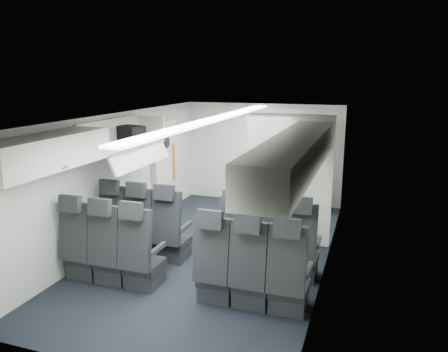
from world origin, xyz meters
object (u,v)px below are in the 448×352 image
Objects in this scene: seat_row_mid at (177,264)px; carry_on_bag at (130,134)px; galley_unit at (304,165)px; flight_attendant at (263,177)px; boarding_door at (165,167)px; seat_row_front at (203,240)px.

seat_row_mid is 2.47m from carry_on_bag.
galley_unit is 1.10× the size of flight_attendant.
galley_unit is at bearing 24.28° from boarding_door.
carry_on_bag reaches higher than flight_attendant.
galley_unit is 3.74m from carry_on_bag.
flight_attendant reaches higher than seat_row_mid.
boarding_door is at bearing 118.77° from seat_row_mid.
galley_unit reaches higher than flight_attendant.
boarding_door is 1.96m from flight_attendant.
carry_on_bag is at bearing 135.60° from seat_row_mid.
boarding_door is (-2.59, -1.17, 0.00)m from galley_unit.
seat_row_mid is at bearing 160.17° from flight_attendant.
seat_row_mid is 4.30m from galley_unit.
carry_on_bag reaches higher than seat_row_mid.
seat_row_mid is 1.93× the size of flight_attendant.
carry_on_bag reaches higher than galley_unit.
flight_attendant is at bearing -122.82° from galley_unit.
carry_on_bag reaches higher than boarding_door.
carry_on_bag is (-1.44, 0.51, 1.42)m from seat_row_front.
boarding_door is at bearing 128.16° from seat_row_front.
boarding_door reaches higher than seat_row_mid.
boarding_door is 1.81m from carry_on_bag.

